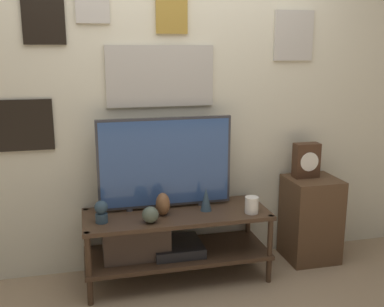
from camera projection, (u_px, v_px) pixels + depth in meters
name	position (u px, v px, depth m)	size (l,w,h in m)	color
ground_plane	(186.00, 298.00, 3.08)	(12.00, 12.00, 0.00)	#997F60
wall_back	(166.00, 91.00, 3.33)	(6.40, 0.08, 2.70)	beige
media_console	(162.00, 238.00, 3.26)	(1.34, 0.50, 0.51)	#422D1E
television	(165.00, 163.00, 3.25)	(0.98, 0.05, 0.68)	#333338
vase_urn_stoneware	(163.00, 204.00, 3.17)	(0.10, 0.12, 0.17)	brown
vase_round_glass	(150.00, 215.00, 3.04)	(0.11, 0.11, 0.11)	#4C5647
vase_slim_bronze	(206.00, 199.00, 3.26)	(0.08, 0.08, 0.17)	#2D4251
candle_jar	(252.00, 205.00, 3.22)	(0.10, 0.10, 0.12)	silver
decorative_bust	(101.00, 211.00, 3.03)	(0.09, 0.09, 0.15)	#2D4251
side_table	(311.00, 219.00, 3.60)	(0.40, 0.37, 0.67)	#513823
mantel_clock	(306.00, 160.00, 3.53)	(0.20, 0.11, 0.27)	#422819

